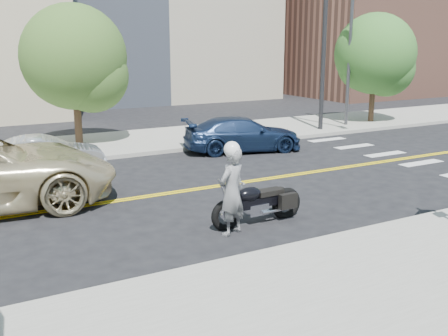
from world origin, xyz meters
TOP-DOWN VIEW (x-y plane):
  - ground_plane at (0.00, 0.00)m, footprint 120.00×120.00m
  - sidewalk_near at (0.00, -7.50)m, footprint 60.00×5.00m
  - sidewalk_far at (0.00, 7.50)m, footprint 60.00×5.00m
  - building_right at (26.00, 20.00)m, footprint 14.00×12.00m
  - lamp_post at (12.00, 6.50)m, footprint 0.16×0.16m
  - traffic_light at (10.00, 5.08)m, footprint 0.28×4.50m
  - motorcyclist at (-0.27, -3.62)m, footprint 0.84×0.71m
  - motorcycle at (0.64, -3.27)m, footprint 2.40×0.80m
  - parked_car_silver at (-2.80, 4.02)m, footprint 3.81×1.71m
  - parked_car_blue at (4.57, 4.01)m, footprint 4.88×2.87m
  - tree_far_a at (-0.78, 7.96)m, footprint 4.11×4.11m
  - tree_far_b at (13.87, 6.72)m, footprint 4.03×4.03m

SIDE VIEW (x-z plane):
  - ground_plane at x=0.00m, z-range 0.00..0.00m
  - sidewalk_near at x=0.00m, z-range 0.00..0.15m
  - sidewalk_far at x=0.00m, z-range 0.00..0.15m
  - parked_car_silver at x=-2.80m, z-range 0.00..1.21m
  - parked_car_blue at x=4.57m, z-range 0.00..1.33m
  - motorcycle at x=0.64m, z-range 0.00..1.45m
  - motorcyclist at x=-0.27m, z-range 0.00..2.08m
  - tree_far_b at x=13.87m, z-range 0.76..6.33m
  - tree_far_a at x=-0.78m, z-range 0.75..6.36m
  - lamp_post at x=12.00m, z-range 0.15..8.15m
  - traffic_light at x=10.00m, z-range 1.17..8.17m
  - building_right at x=26.00m, z-range 0.00..12.00m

